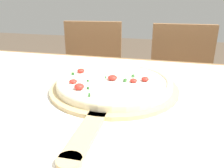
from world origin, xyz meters
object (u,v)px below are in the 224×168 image
Objects in this scene: pizza_peel at (113,90)px; pizza at (114,82)px; chair_left at (92,79)px; chair_right at (180,87)px.

pizza reaches higher than pizza_peel.
pizza_peel is at bearing -88.60° from pizza.
chair_left is (-0.32, 0.74, -0.29)m from pizza.
chair_left and chair_right have the same top height.
pizza is (-0.00, 0.02, 0.02)m from pizza_peel.
pizza is 0.42× the size of chair_left.
pizza is 0.83m from chair_right.
chair_right is (0.58, 0.00, 0.00)m from chair_left.
chair_left is 0.58m from chair_right.
chair_left is at bearing 176.54° from chair_right.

